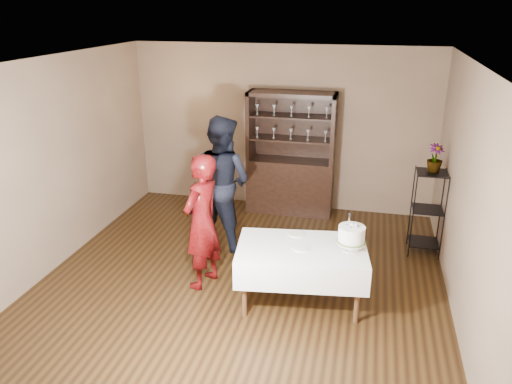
{
  "coord_description": "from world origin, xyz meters",
  "views": [
    {
      "loc": [
        1.44,
        -5.46,
        3.31
      ],
      "look_at": [
        0.12,
        0.1,
        1.12
      ],
      "focal_mm": 35.0,
      "sensor_mm": 36.0,
      "label": 1
    }
  ],
  "objects_px": {
    "china_hutch": "(290,173)",
    "cake": "(351,236)",
    "woman": "(202,222)",
    "plant_etagere": "(427,209)",
    "potted_plant": "(435,158)",
    "cake_table": "(301,260)",
    "man": "(221,182)"
  },
  "relations": [
    {
      "from": "plant_etagere",
      "to": "china_hutch",
      "type": "bearing_deg",
      "value": 153.17
    },
    {
      "from": "woman",
      "to": "cake",
      "type": "xyz_separation_m",
      "value": [
        1.77,
        -0.1,
        0.06
      ]
    },
    {
      "from": "woman",
      "to": "potted_plant",
      "type": "xyz_separation_m",
      "value": [
        2.74,
        1.54,
        0.53
      ]
    },
    {
      "from": "china_hutch",
      "to": "cake",
      "type": "bearing_deg",
      "value": -67.11
    },
    {
      "from": "cake_table",
      "to": "man",
      "type": "bearing_deg",
      "value": 135.95
    },
    {
      "from": "plant_etagere",
      "to": "man",
      "type": "bearing_deg",
      "value": -172.83
    },
    {
      "from": "man",
      "to": "cake",
      "type": "bearing_deg",
      "value": 165.52
    },
    {
      "from": "china_hutch",
      "to": "potted_plant",
      "type": "relative_size",
      "value": 5.34
    },
    {
      "from": "cake",
      "to": "potted_plant",
      "type": "relative_size",
      "value": 1.21
    },
    {
      "from": "woman",
      "to": "potted_plant",
      "type": "bearing_deg",
      "value": 135.64
    },
    {
      "from": "cake_table",
      "to": "man",
      "type": "distance_m",
      "value": 1.9
    },
    {
      "from": "cake",
      "to": "potted_plant",
      "type": "bearing_deg",
      "value": 59.36
    },
    {
      "from": "plant_etagere",
      "to": "man",
      "type": "height_order",
      "value": "man"
    },
    {
      "from": "cake_table",
      "to": "cake",
      "type": "relative_size",
      "value": 3.44
    },
    {
      "from": "plant_etagere",
      "to": "cake",
      "type": "relative_size",
      "value": 2.65
    },
    {
      "from": "china_hutch",
      "to": "woman",
      "type": "bearing_deg",
      "value": -104.19
    },
    {
      "from": "potted_plant",
      "to": "man",
      "type": "bearing_deg",
      "value": -172.23
    },
    {
      "from": "cake_table",
      "to": "cake",
      "type": "xyz_separation_m",
      "value": [
        0.54,
        0.04,
        0.35
      ]
    },
    {
      "from": "man",
      "to": "potted_plant",
      "type": "height_order",
      "value": "man"
    },
    {
      "from": "woman",
      "to": "man",
      "type": "xyz_separation_m",
      "value": [
        -0.1,
        1.15,
        0.1
      ]
    },
    {
      "from": "china_hutch",
      "to": "plant_etagere",
      "type": "height_order",
      "value": "china_hutch"
    },
    {
      "from": "plant_etagere",
      "to": "potted_plant",
      "type": "xyz_separation_m",
      "value": [
        0.01,
        0.03,
        0.72
      ]
    },
    {
      "from": "woman",
      "to": "potted_plant",
      "type": "relative_size",
      "value": 4.5
    },
    {
      "from": "woman",
      "to": "man",
      "type": "relative_size",
      "value": 0.89
    },
    {
      "from": "woman",
      "to": "cake",
      "type": "relative_size",
      "value": 3.72
    },
    {
      "from": "man",
      "to": "cake",
      "type": "xyz_separation_m",
      "value": [
        1.87,
        -1.25,
        -0.04
      ]
    },
    {
      "from": "cake_table",
      "to": "china_hutch",
      "type": "bearing_deg",
      "value": 102.23
    },
    {
      "from": "cake_table",
      "to": "potted_plant",
      "type": "relative_size",
      "value": 4.17
    },
    {
      "from": "woman",
      "to": "cake",
      "type": "bearing_deg",
      "value": 103.12
    },
    {
      "from": "cake_table",
      "to": "cake",
      "type": "distance_m",
      "value": 0.64
    },
    {
      "from": "china_hutch",
      "to": "plant_etagere",
      "type": "distance_m",
      "value": 2.33
    },
    {
      "from": "plant_etagere",
      "to": "cake",
      "type": "bearing_deg",
      "value": -120.76
    }
  ]
}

